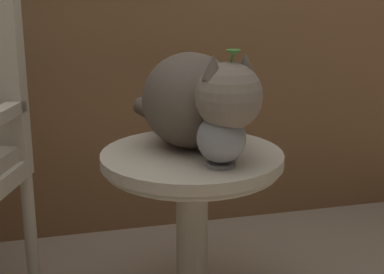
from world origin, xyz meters
TOP-DOWN VIEW (x-y plane):
  - wicker_side_table at (0.17, 0.10)m, footprint 0.57×0.57m
  - cat at (0.20, 0.13)m, footprint 0.38×0.67m
  - pewter_vase_with_ivy at (0.22, -0.05)m, footprint 0.14×0.14m

SIDE VIEW (x-z plane):
  - wicker_side_table at x=0.17m, z-range 0.11..0.69m
  - pewter_vase_with_ivy at x=0.22m, z-range 0.51..0.84m
  - cat at x=0.20m, z-range 0.57..0.90m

